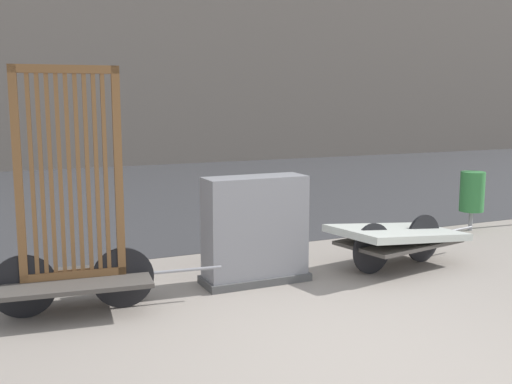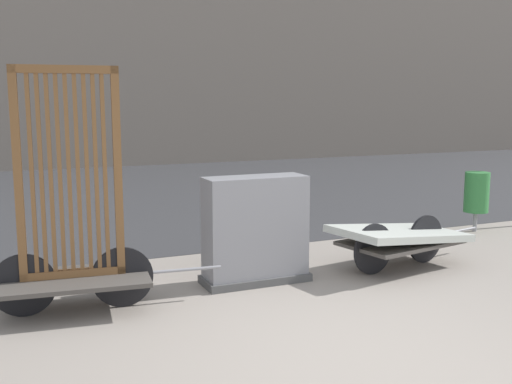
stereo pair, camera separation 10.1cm
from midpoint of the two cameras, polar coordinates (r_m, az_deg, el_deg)
ground_plane at (r=4.57m, az=10.17°, el=-15.90°), size 60.00×60.00×0.00m
road_strip at (r=12.48m, az=-13.03°, el=-0.20°), size 56.00×10.37×0.01m
bike_cart_with_bedframe at (r=5.56m, az=-17.55°, el=-3.66°), size 2.06×0.94×2.19m
bike_cart_with_mattress at (r=7.00m, az=13.07°, el=-4.12°), size 2.20×1.12×0.56m
utility_cabinet at (r=6.24m, az=-0.56°, el=-4.00°), size 1.13×0.44×1.12m
trash_bin at (r=9.24m, az=19.60°, el=0.00°), size 0.35×0.35×0.87m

